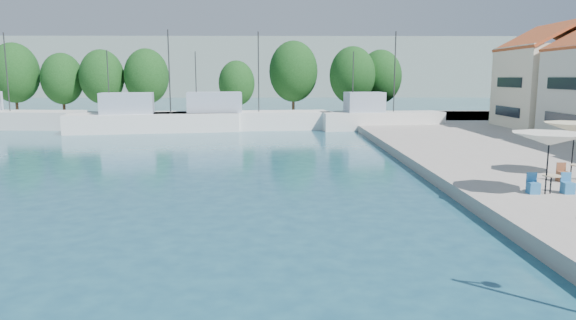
{
  "coord_description": "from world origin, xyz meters",
  "views": [
    {
      "loc": [
        -1.44,
        3.05,
        5.22
      ],
      "look_at": [
        -1.19,
        26.0,
        1.54
      ],
      "focal_mm": 32.0,
      "sensor_mm": 36.0,
      "label": 1
    }
  ],
  "objects_px": {
    "umbrella_white": "(549,139)",
    "trawler_02": "(150,121)",
    "trawler_03": "(237,119)",
    "trawler_04": "(379,119)",
    "umbrella_cream": "(575,128)"
  },
  "relations": [
    {
      "from": "umbrella_white",
      "to": "trawler_02",
      "type": "bearing_deg",
      "value": 127.98
    },
    {
      "from": "trawler_02",
      "to": "trawler_03",
      "type": "xyz_separation_m",
      "value": [
        8.33,
        2.26,
        -0.0
      ]
    },
    {
      "from": "trawler_03",
      "to": "umbrella_white",
      "type": "bearing_deg",
      "value": -71.95
    },
    {
      "from": "trawler_03",
      "to": "trawler_04",
      "type": "xyz_separation_m",
      "value": [
        14.45,
        -0.39,
        0.0
      ]
    },
    {
      "from": "trawler_02",
      "to": "umbrella_white",
      "type": "height_order",
      "value": "trawler_02"
    },
    {
      "from": "trawler_02",
      "to": "umbrella_cream",
      "type": "distance_m",
      "value": 37.44
    },
    {
      "from": "umbrella_white",
      "to": "umbrella_cream",
      "type": "distance_m",
      "value": 5.4
    },
    {
      "from": "umbrella_white",
      "to": "trawler_03",
      "type": "bearing_deg",
      "value": 115.13
    },
    {
      "from": "trawler_04",
      "to": "umbrella_white",
      "type": "relative_size",
      "value": 4.31
    },
    {
      "from": "trawler_02",
      "to": "trawler_04",
      "type": "distance_m",
      "value": 22.85
    },
    {
      "from": "trawler_04",
      "to": "umbrella_white",
      "type": "xyz_separation_m",
      "value": [
        0.76,
        -32.03,
        1.76
      ]
    },
    {
      "from": "umbrella_cream",
      "to": "trawler_02",
      "type": "bearing_deg",
      "value": 136.05
    },
    {
      "from": "trawler_02",
      "to": "trawler_03",
      "type": "distance_m",
      "value": 8.63
    },
    {
      "from": "trawler_03",
      "to": "umbrella_white",
      "type": "height_order",
      "value": "trawler_03"
    },
    {
      "from": "trawler_03",
      "to": "trawler_02",
      "type": "bearing_deg",
      "value": -171.88
    }
  ]
}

